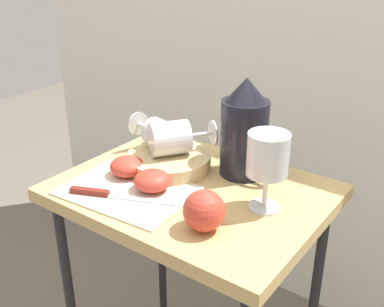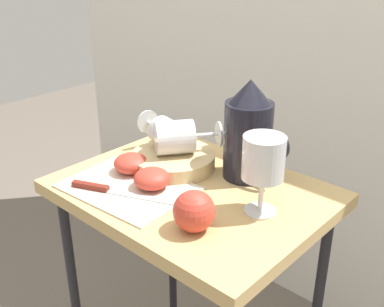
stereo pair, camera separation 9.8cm
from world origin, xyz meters
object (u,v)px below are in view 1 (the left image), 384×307
object	(u,v)px
wine_glass_upright	(268,158)
apple_half_left	(127,166)
apple_half_right	(152,181)
wine_glass_tipped_near	(171,138)
table	(192,218)
pitcher	(245,136)
wine_glass_tipped_far	(162,135)
basket_tray	(169,161)
knife	(108,194)
apple_whole	(204,211)

from	to	relation	value
wine_glass_upright	apple_half_left	xyz separation A→B (m)	(-0.32, -0.06, -0.08)
apple_half_left	apple_half_right	distance (m)	0.09
wine_glass_upright	wine_glass_tipped_near	xyz separation A→B (m)	(-0.26, 0.04, -0.04)
apple_half_left	table	bearing A→B (deg)	17.11
pitcher	apple_half_right	xyz separation A→B (m)	(-0.11, -0.19, -0.07)
table	apple_half_right	size ratio (longest dim) A/B	9.25
wine_glass_tipped_far	apple_half_right	xyz separation A→B (m)	(0.07, -0.13, -0.04)
basket_tray	wine_glass_tipped_far	size ratio (longest dim) A/B	1.21
wine_glass_upright	knife	bearing A→B (deg)	-151.09
basket_tray	knife	distance (m)	0.19
table	pitcher	bearing A→B (deg)	65.46
apple_half_right	pitcher	bearing A→B (deg)	59.03
wine_glass_tipped_near	apple_half_left	distance (m)	0.12
table	apple_half_right	xyz separation A→B (m)	(-0.06, -0.07, 0.11)
table	wine_glass_tipped_near	world-z (taller)	wine_glass_tipped_near
table	basket_tray	bearing A→B (deg)	156.43
table	wine_glass_tipped_near	size ratio (longest dim) A/B	4.43
basket_tray	apple_whole	distance (m)	0.27
wine_glass_tipped_far	knife	world-z (taller)	wine_glass_tipped_far
wine_glass_tipped_near	knife	bearing A→B (deg)	-94.96
wine_glass_tipped_near	wine_glass_tipped_far	world-z (taller)	wine_glass_tipped_near
table	apple_half_left	size ratio (longest dim) A/B	9.25
basket_tray	knife	bearing A→B (deg)	-94.17
wine_glass_tipped_near	apple_half_right	distance (m)	0.13
apple_whole	table	bearing A→B (deg)	133.61
wine_glass_tipped_far	apple_half_right	bearing A→B (deg)	-59.28
pitcher	table	bearing A→B (deg)	-114.54
wine_glass_tipped_near	wine_glass_tipped_far	distance (m)	0.04
basket_tray	apple_whole	xyz separation A→B (m)	(0.21, -0.16, 0.02)
wine_glass_tipped_near	knife	xyz separation A→B (m)	(-0.02, -0.19, -0.07)
table	knife	size ratio (longest dim) A/B	3.22
basket_tray	apple_whole	world-z (taller)	apple_whole
pitcher	apple_half_right	size ratio (longest dim) A/B	2.86
table	knife	distance (m)	0.20
wine_glass_tipped_near	pitcher	bearing A→B (deg)	25.23
pitcher	apple_whole	xyz separation A→B (m)	(0.06, -0.24, -0.05)
pitcher	wine_glass_tipped_near	distance (m)	0.17
wine_glass_tipped_near	apple_whole	distance (m)	0.27
wine_glass_tipped_far	apple_whole	world-z (taller)	wine_glass_tipped_far
wine_glass_tipped_far	apple_half_right	distance (m)	0.15
knife	pitcher	bearing A→B (deg)	57.44
wine_glass_tipped_near	knife	world-z (taller)	wine_glass_tipped_near
wine_glass_tipped_far	apple_half_left	bearing A→B (deg)	-98.59
basket_tray	apple_half_left	xyz separation A→B (m)	(-0.05, -0.09, 0.01)
wine_glass_tipped_near	apple_half_left	world-z (taller)	wine_glass_tipped_near
pitcher	wine_glass_tipped_near	xyz separation A→B (m)	(-0.15, -0.07, -0.02)
table	wine_glass_tipped_far	size ratio (longest dim) A/B	4.47
pitcher	apple_half_left	xyz separation A→B (m)	(-0.20, -0.17, -0.07)
table	wine_glass_tipped_far	xyz separation A→B (m)	(-0.13, 0.06, 0.15)
apple_whole	wine_glass_upright	bearing A→B (deg)	67.42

